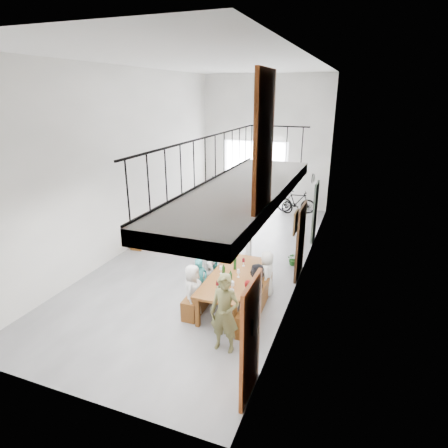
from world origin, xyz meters
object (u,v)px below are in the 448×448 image
at_px(serving_counter, 227,194).
at_px(bicycle_near, 277,202).
at_px(side_bench, 148,235).
at_px(host_standing, 225,313).
at_px(oak_barrel, 207,197).
at_px(bench_inner, 205,292).
at_px(tasting_table, 232,279).

bearing_deg(serving_counter, bicycle_near, -0.33).
distance_m(side_bench, host_standing, 6.23).
xyz_separation_m(host_standing, bicycle_near, (-1.13, 9.27, -0.40)).
bearing_deg(oak_barrel, host_standing, -64.79).
bearing_deg(bench_inner, bicycle_near, 89.08).
relative_size(side_bench, oak_barrel, 2.12).
xyz_separation_m(serving_counter, host_standing, (3.53, -9.62, 0.35)).
height_order(tasting_table, serving_counter, serving_counter).
bearing_deg(host_standing, side_bench, 136.04).
relative_size(tasting_table, oak_barrel, 3.02).
bearing_deg(tasting_table, bench_inner, -179.34).
bearing_deg(side_bench, bench_inner, -40.31).
height_order(serving_counter, bicycle_near, serving_counter).
distance_m(tasting_table, bench_inner, 0.83).
relative_size(tasting_table, serving_counter, 1.43).
bearing_deg(bicycle_near, side_bench, 164.91).
bearing_deg(side_bench, tasting_table, -34.98).
distance_m(oak_barrel, host_standing, 9.88).
relative_size(tasting_table, bicycle_near, 1.58).
distance_m(tasting_table, host_standing, 1.60).
distance_m(serving_counter, host_standing, 10.26).
relative_size(host_standing, bicycle_near, 1.04).
xyz_separation_m(side_bench, serving_counter, (0.88, 5.27, 0.21)).
relative_size(bench_inner, bicycle_near, 1.32).
height_order(tasting_table, bench_inner, tasting_table).
xyz_separation_m(bench_inner, bicycle_near, (-0.05, 7.74, 0.17)).
distance_m(side_bench, serving_counter, 5.35).
xyz_separation_m(side_bench, host_standing, (4.42, -4.35, 0.56)).
bearing_deg(tasting_table, oak_barrel, 116.65).
relative_size(serving_counter, bicycle_near, 1.10).
relative_size(side_bench, host_standing, 1.06).
height_order(tasting_table, bicycle_near, bicycle_near).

